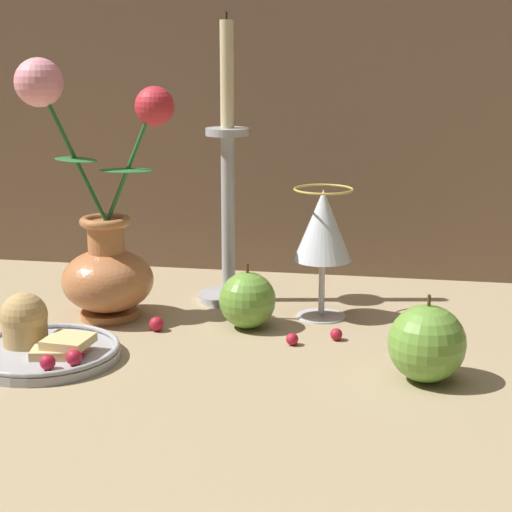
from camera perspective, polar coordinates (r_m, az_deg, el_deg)
name	(u,v)px	position (r m, az deg, el deg)	size (l,w,h in m)	color
ground_plane	(221,341)	(1.04, -2.37, -5.66)	(2.40, 2.40, 0.00)	#9E8966
vase	(102,238)	(1.12, -10.25, 1.18)	(0.20, 0.12, 0.33)	#B77042
plate_with_pastries	(39,342)	(1.01, -14.24, -5.57)	(0.17, 0.17, 0.07)	#A3A3A8
wine_glass	(323,230)	(1.10, 4.48, 1.74)	(0.08, 0.08, 0.17)	silver
candlestick	(228,201)	(1.17, -1.88, 3.68)	(0.08, 0.08, 0.39)	#A3A3A8
apple_beside_vase	(247,300)	(1.07, -0.57, -2.96)	(0.07, 0.07, 0.08)	#669938
apple_near_glass	(427,343)	(0.92, 11.32, -5.73)	(0.08, 0.08, 0.09)	#669938
berry_near_plate	(336,334)	(1.04, 5.38, -5.22)	(0.01, 0.01, 0.01)	#AD192D
berry_front_center	(157,324)	(1.08, -6.65, -4.52)	(0.02, 0.02, 0.02)	#AD192D
berry_by_glass_stem	(292,339)	(1.02, 2.42, -5.57)	(0.01, 0.01, 0.01)	#AD192D
berry_under_candlestick	(425,339)	(1.04, 11.19, -5.46)	(0.02, 0.02, 0.02)	#AD192D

